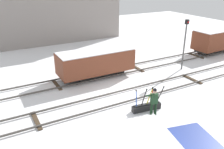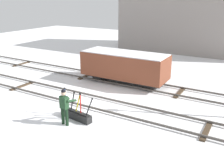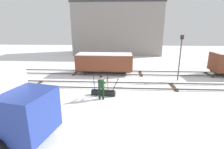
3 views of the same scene
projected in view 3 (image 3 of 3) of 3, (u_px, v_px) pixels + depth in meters
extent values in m
plane|color=white|center=(104.00, 86.00, 14.98)|extent=(60.00, 60.00, 0.00)
cube|color=#4C4742|center=(103.00, 88.00, 14.25)|extent=(44.00, 0.07, 0.10)
cube|color=#4C4742|center=(105.00, 82.00, 15.63)|extent=(44.00, 0.07, 0.10)
cube|color=#423323|center=(37.00, 85.00, 15.28)|extent=(0.24, 1.94, 0.08)
cube|color=#423323|center=(174.00, 87.00, 14.65)|extent=(0.24, 1.94, 0.08)
cube|color=#4C4742|center=(107.00, 74.00, 18.10)|extent=(44.00, 0.07, 0.10)
cube|color=#4C4742|center=(108.00, 71.00, 19.48)|extent=(44.00, 0.07, 0.10)
cube|color=#423323|center=(13.00, 72.00, 19.38)|extent=(0.24, 1.94, 0.08)
cube|color=#423323|center=(76.00, 73.00, 19.00)|extent=(0.24, 1.94, 0.08)
cube|color=#423323|center=(141.00, 74.00, 18.62)|extent=(0.24, 1.94, 0.08)
cube|color=#423323|center=(209.00, 75.00, 18.25)|extent=(0.24, 1.94, 0.08)
cube|color=black|center=(103.00, 93.00, 13.05)|extent=(1.83, 0.59, 0.36)
cube|color=black|center=(103.00, 90.00, 12.99)|extent=(1.63, 0.41, 0.06)
cylinder|color=#1E47B7|center=(94.00, 83.00, 12.98)|extent=(0.11, 0.07, 1.05)
sphere|color=black|center=(94.00, 77.00, 12.84)|extent=(0.09, 0.09, 0.09)
cylinder|color=black|center=(101.00, 84.00, 12.90)|extent=(0.34, 0.10, 1.03)
sphere|color=black|center=(102.00, 78.00, 12.73)|extent=(0.09, 0.09, 0.09)
cylinder|color=yellow|center=(105.00, 84.00, 12.83)|extent=(0.39, 0.11, 1.01)
sphere|color=black|center=(108.00, 78.00, 12.67)|extent=(0.09, 0.09, 0.09)
cylinder|color=red|center=(108.00, 84.00, 12.80)|extent=(0.07, 0.06, 1.05)
sphere|color=black|center=(108.00, 77.00, 12.65)|extent=(0.09, 0.09, 0.09)
cylinder|color=black|center=(115.00, 85.00, 12.71)|extent=(0.48, 0.12, 0.98)
sphere|color=black|center=(118.00, 79.00, 12.54)|extent=(0.09, 0.09, 0.09)
cylinder|color=black|center=(100.00, 94.00, 12.32)|extent=(0.15, 0.15, 0.82)
cylinder|color=black|center=(103.00, 94.00, 12.27)|extent=(0.15, 0.15, 0.82)
cube|color=#1E3D23|center=(101.00, 84.00, 12.10)|extent=(0.41, 0.29, 0.58)
sphere|color=tan|center=(101.00, 78.00, 11.98)|extent=(0.22, 0.22, 0.22)
sphere|color=black|center=(101.00, 77.00, 11.95)|extent=(0.20, 0.20, 0.20)
cylinder|color=#1E3D23|center=(99.00, 82.00, 12.34)|extent=(0.18, 0.55, 0.35)
cylinder|color=#1E3D23|center=(105.00, 83.00, 12.30)|extent=(0.18, 0.57, 0.24)
cube|color=navy|center=(28.00, 113.00, 7.39)|extent=(2.30, 2.45, 1.90)
cube|color=black|center=(45.00, 108.00, 7.07)|extent=(0.42, 1.75, 0.76)
cylinder|color=black|center=(36.00, 120.00, 8.87)|extent=(0.93, 0.43, 0.90)
cylinder|color=#4C4C4C|center=(180.00, 60.00, 16.03)|extent=(0.12, 0.12, 3.83)
cube|color=black|center=(182.00, 37.00, 15.45)|extent=(0.24, 0.24, 0.36)
sphere|color=red|center=(183.00, 37.00, 15.33)|extent=(0.14, 0.14, 0.14)
cube|color=gray|center=(117.00, 30.00, 30.78)|extent=(14.77, 6.01, 8.40)
cube|color=#38383D|center=(118.00, 3.00, 29.58)|extent=(15.06, 6.13, 0.30)
cylinder|color=black|center=(224.00, 74.00, 17.48)|extent=(0.70, 0.12, 0.70)
cylinder|color=black|center=(218.00, 71.00, 18.61)|extent=(0.70, 0.12, 0.70)
cube|color=#2D2B28|center=(105.00, 70.00, 18.73)|extent=(5.54, 1.32, 0.20)
cube|color=brown|center=(105.00, 62.00, 18.48)|extent=(5.83, 2.18, 1.58)
cube|color=white|center=(104.00, 54.00, 18.26)|extent=(5.71, 2.09, 0.06)
cylinder|color=black|center=(86.00, 72.00, 18.27)|extent=(0.70, 0.10, 0.70)
cylinder|color=black|center=(88.00, 69.00, 19.41)|extent=(0.70, 0.10, 0.70)
cylinder|color=black|center=(122.00, 72.00, 18.08)|extent=(0.70, 0.10, 0.70)
cylinder|color=black|center=(122.00, 69.00, 19.22)|extent=(0.70, 0.10, 0.70)
ellipsoid|color=#514C47|center=(152.00, 0.00, 27.98)|extent=(0.27, 0.26, 0.11)
sphere|color=#514C47|center=(152.00, 0.00, 28.03)|extent=(0.07, 0.07, 0.07)
ellipsoid|color=#514C47|center=(85.00, 3.00, 31.60)|extent=(0.28, 0.18, 0.11)
sphere|color=#514C47|center=(86.00, 3.00, 31.61)|extent=(0.07, 0.07, 0.07)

